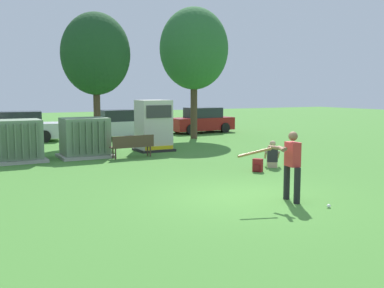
% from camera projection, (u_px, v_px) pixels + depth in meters
% --- Properties ---
extents(ground_plane, '(96.00, 96.00, 0.00)m').
position_uv_depth(ground_plane, '(246.00, 197.00, 11.85)').
color(ground_plane, '#478433').
extents(transformer_west, '(2.10, 1.70, 1.62)m').
position_uv_depth(transformer_west, '(16.00, 141.00, 17.60)').
color(transformer_west, '#9E9B93').
rests_on(transformer_west, ground).
extents(transformer_mid_west, '(2.10, 1.70, 1.62)m').
position_uv_depth(transformer_mid_west, '(85.00, 138.00, 18.81)').
color(transformer_mid_west, '#9E9B93').
rests_on(transformer_mid_west, ground).
extents(generator_enclosure, '(1.60, 1.40, 2.30)m').
position_uv_depth(generator_enclosure, '(154.00, 126.00, 20.75)').
color(generator_enclosure, '#262626').
rests_on(generator_enclosure, ground).
extents(park_bench, '(1.82, 0.48, 0.92)m').
position_uv_depth(park_bench, '(133.00, 145.00, 18.69)').
color(park_bench, '#4C3828').
rests_on(park_bench, ground).
extents(batter, '(1.62, 0.74, 1.74)m').
position_uv_depth(batter, '(290.00, 163.00, 11.27)').
color(batter, black).
rests_on(batter, ground).
extents(sports_ball, '(0.09, 0.09, 0.09)m').
position_uv_depth(sports_ball, '(329.00, 206.00, 10.75)').
color(sports_ball, white).
rests_on(sports_ball, ground).
extents(seated_spectator, '(0.68, 0.78, 0.96)m').
position_uv_depth(seated_spectator, '(272.00, 156.00, 16.47)').
color(seated_spectator, tan).
rests_on(seated_spectator, ground).
extents(backpack, '(0.37, 0.38, 0.44)m').
position_uv_depth(backpack, '(258.00, 165.00, 15.51)').
color(backpack, maroon).
rests_on(backpack, ground).
extents(tree_center_left, '(3.45, 3.45, 6.60)m').
position_uv_depth(tree_center_left, '(96.00, 54.00, 22.93)').
color(tree_center_left, '#4C3828').
rests_on(tree_center_left, ground).
extents(tree_center_right, '(3.83, 3.83, 7.33)m').
position_uv_depth(tree_center_right, '(194.00, 49.00, 25.62)').
color(tree_center_right, '#4C3828').
rests_on(tree_center_right, ground).
extents(parked_car_left_of_center, '(4.40, 2.37, 1.62)m').
position_uv_depth(parked_car_left_of_center, '(19.00, 128.00, 24.49)').
color(parked_car_left_of_center, silver).
rests_on(parked_car_left_of_center, ground).
extents(parked_car_right_of_center, '(4.32, 2.16, 1.62)m').
position_uv_depth(parked_car_right_of_center, '(116.00, 125.00, 26.47)').
color(parked_car_right_of_center, silver).
rests_on(parked_car_right_of_center, ground).
extents(parked_car_rightmost, '(4.30, 2.12, 1.62)m').
position_uv_depth(parked_car_rightmost, '(202.00, 121.00, 29.74)').
color(parked_car_rightmost, maroon).
rests_on(parked_car_rightmost, ground).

